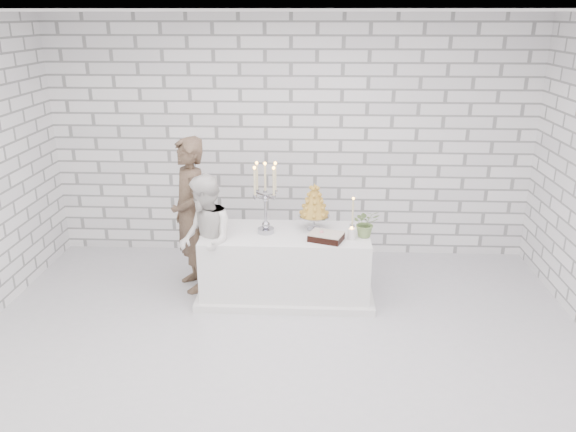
# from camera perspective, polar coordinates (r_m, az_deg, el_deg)

# --- Properties ---
(ground) EXTENTS (6.00, 5.00, 0.01)m
(ground) POSITION_cam_1_polar(r_m,az_deg,el_deg) (5.38, -0.92, -14.00)
(ground) COLOR silver
(ground) RESTS_ON ground
(ceiling) EXTENTS (6.00, 5.00, 0.01)m
(ceiling) POSITION_cam_1_polar(r_m,az_deg,el_deg) (4.47, -1.14, 19.91)
(ceiling) COLOR white
(ceiling) RESTS_ON ground
(wall_back) EXTENTS (6.00, 0.01, 3.00)m
(wall_back) POSITION_cam_1_polar(r_m,az_deg,el_deg) (7.12, 0.28, 7.70)
(wall_back) COLOR white
(wall_back) RESTS_ON ground
(wall_front) EXTENTS (6.00, 0.01, 3.00)m
(wall_front) POSITION_cam_1_polar(r_m,az_deg,el_deg) (2.48, -4.90, -17.18)
(wall_front) COLOR white
(wall_front) RESTS_ON ground
(cake_table) EXTENTS (1.80, 0.80, 0.75)m
(cake_table) POSITION_cam_1_polar(r_m,az_deg,el_deg) (6.27, -0.24, -4.88)
(cake_table) COLOR white
(cake_table) RESTS_ON ground
(groom) EXTENTS (0.67, 0.76, 1.75)m
(groom) POSITION_cam_1_polar(r_m,az_deg,el_deg) (6.37, -9.80, 0.08)
(groom) COLOR #463326
(groom) RESTS_ON ground
(bride) EXTENTS (0.74, 0.83, 1.42)m
(bride) POSITION_cam_1_polar(r_m,az_deg,el_deg) (6.07, -8.26, -2.48)
(bride) COLOR white
(bride) RESTS_ON ground
(candelabra) EXTENTS (0.32, 0.32, 0.78)m
(candelabra) POSITION_cam_1_polar(r_m,az_deg,el_deg) (5.99, -2.28, 1.81)
(candelabra) COLOR #9F9FA9
(candelabra) RESTS_ON cake_table
(croquembouche) EXTENTS (0.41, 0.41, 0.53)m
(croquembouche) POSITION_cam_1_polar(r_m,az_deg,el_deg) (6.13, 2.64, 0.94)
(croquembouche) COLOR olive
(croquembouche) RESTS_ON cake_table
(chocolate_cake) EXTENTS (0.40, 0.34, 0.08)m
(chocolate_cake) POSITION_cam_1_polar(r_m,az_deg,el_deg) (5.91, 3.86, -2.09)
(chocolate_cake) COLOR black
(chocolate_cake) RESTS_ON cake_table
(pillar_candle) EXTENTS (0.10, 0.10, 0.12)m
(pillar_candle) POSITION_cam_1_polar(r_m,az_deg,el_deg) (5.96, 6.39, -1.80)
(pillar_candle) COLOR white
(pillar_candle) RESTS_ON cake_table
(extra_taper) EXTENTS (0.06, 0.06, 0.32)m
(extra_taper) POSITION_cam_1_polar(r_m,az_deg,el_deg) (6.28, 6.53, 0.31)
(extra_taper) COLOR beige
(extra_taper) RESTS_ON cake_table
(flowers) EXTENTS (0.31, 0.27, 0.31)m
(flowers) POSITION_cam_1_polar(r_m,az_deg,el_deg) (6.02, 7.83, -0.69)
(flowers) COLOR #5D7B3F
(flowers) RESTS_ON cake_table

